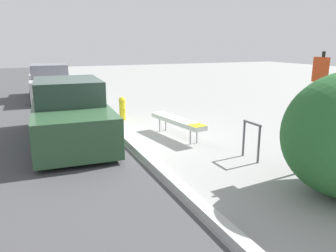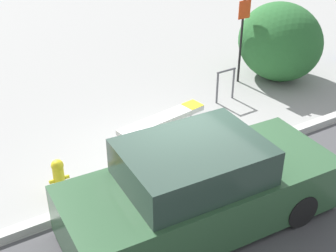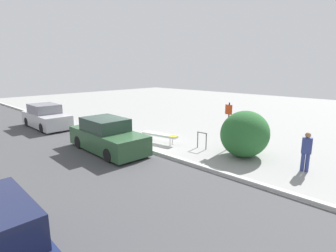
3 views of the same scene
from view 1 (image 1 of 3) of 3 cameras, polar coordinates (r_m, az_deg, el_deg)
ground_plane at (r=8.80m, az=-7.84°, el=-2.08°), size 60.00×60.00×0.00m
curb at (r=8.78m, az=-7.86°, el=-1.68°), size 60.00×0.20×0.13m
bench at (r=8.70m, az=1.64°, el=0.86°), size 2.15×0.70×0.51m
bike_rack at (r=7.22m, az=14.31°, el=-1.85°), size 0.55×0.07×0.83m
sign_post at (r=6.80m, az=24.67°, el=3.96°), size 0.36×0.08×2.30m
fire_hydrant at (r=10.81m, az=-7.95°, el=3.17°), size 0.36×0.22×0.77m
parked_car_near at (r=8.77m, az=-16.76°, el=2.07°), size 4.58×1.97×1.56m
parked_car_far at (r=15.93m, az=-19.91°, el=6.98°), size 4.41×1.80×1.54m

